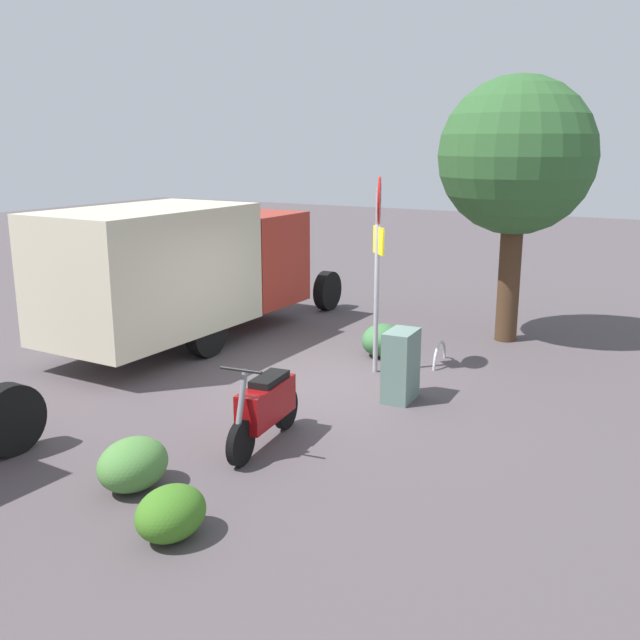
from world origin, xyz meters
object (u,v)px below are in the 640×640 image
(utility_cabinet, at_px, (401,366))
(street_tree, at_px, (517,158))
(bike_rack_hoop, at_px, (439,364))
(box_truck_near, at_px, (186,264))
(stop_sign, at_px, (378,244))
(motorcycle, at_px, (266,406))

(utility_cabinet, bearing_deg, street_tree, 173.73)
(bike_rack_hoop, bearing_deg, street_tree, 165.17)
(utility_cabinet, bearing_deg, bike_rack_hoop, -176.76)
(box_truck_near, distance_m, stop_sign, 4.05)
(motorcycle, relative_size, street_tree, 0.36)
(box_truck_near, height_order, utility_cabinet, box_truck_near)
(stop_sign, xyz_separation_m, street_tree, (-3.11, 1.35, 1.33))
(stop_sign, relative_size, utility_cabinet, 3.03)
(street_tree, height_order, bike_rack_hoop, street_tree)
(motorcycle, height_order, bike_rack_hoop, motorcycle)
(street_tree, relative_size, utility_cabinet, 4.66)
(box_truck_near, bearing_deg, stop_sign, -88.46)
(box_truck_near, height_order, street_tree, street_tree)
(motorcycle, xyz_separation_m, street_tree, (-6.53, 1.29, 2.98))
(box_truck_near, xyz_separation_m, motorcycle, (3.38, 4.05, -1.00))
(motorcycle, distance_m, bike_rack_hoop, 4.47)
(box_truck_near, distance_m, motorcycle, 5.37)
(street_tree, distance_m, bike_rack_hoop, 4.15)
(box_truck_near, distance_m, utility_cabinet, 5.09)
(motorcycle, xyz_separation_m, bike_rack_hoop, (-4.38, 0.72, -0.52))
(box_truck_near, height_order, bike_rack_hoop, box_truck_near)
(motorcycle, height_order, utility_cabinet, motorcycle)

